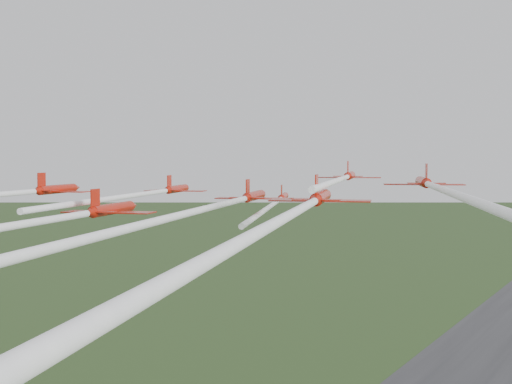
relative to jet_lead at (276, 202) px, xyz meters
The scene contains 7 objects.
jet_lead is the anchor object (origin of this frame).
jet_row2_left 20.62m from the jet_lead, 108.98° to the right, with size 17.97×44.80×2.45m.
jet_row2_right 19.33m from the jet_lead, 37.37° to the right, with size 17.91×45.62×2.42m.
jet_row3_mid 40.08m from the jet_lead, 69.17° to the right, with size 22.25×59.45×2.39m.
jet_row3_right 39.80m from the jet_lead, 40.64° to the right, with size 24.46×56.19×2.55m.
jet_row4_left 51.78m from the jet_lead, 82.90° to the right, with size 21.17×60.11×2.60m.
jet_row4_right 59.74m from the jet_lead, 61.00° to the right, with size 25.18×65.29×2.48m.
Camera 1 is at (47.30, -75.34, 61.19)m, focal length 50.00 mm.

